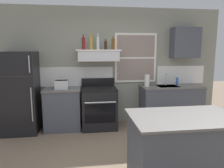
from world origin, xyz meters
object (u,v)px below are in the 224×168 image
at_px(bottle_brown_stout, 106,45).
at_px(paper_towel_roll, 147,81).
at_px(toaster, 62,85).
at_px(kitchen_island, 183,149).
at_px(bottle_amber_wine, 113,44).
at_px(bottle_clear_tall, 98,43).
at_px(bottle_red_label_wine, 83,43).
at_px(bottle_champagne_gold_foil, 91,43).
at_px(dish_soap_bottle, 177,81).
at_px(refrigerator, 20,93).
at_px(stove_range, 99,107).

xyz_separation_m(bottle_brown_stout, paper_towel_roll, (0.94, -0.07, -0.80)).
bearing_deg(bottle_brown_stout, toaster, -171.58).
bearing_deg(bottle_brown_stout, kitchen_island, -71.12).
xyz_separation_m(toaster, bottle_amber_wine, (1.13, 0.10, 0.86)).
relative_size(bottle_brown_stout, kitchen_island, 0.16).
bearing_deg(bottle_brown_stout, bottle_clear_tall, 173.47).
bearing_deg(bottle_brown_stout, paper_towel_roll, -4.36).
relative_size(bottle_red_label_wine, bottle_amber_wine, 1.11).
relative_size(bottle_champagne_gold_foil, kitchen_island, 0.23).
bearing_deg(bottle_red_label_wine, dish_soap_bottle, 2.35).
bearing_deg(paper_towel_roll, refrigerator, -178.75).
height_order(toaster, dish_soap_bottle, toaster).
xyz_separation_m(refrigerator, dish_soap_bottle, (3.53, 0.16, 0.15)).
distance_m(bottle_champagne_gold_foil, dish_soap_bottle, 2.22).
relative_size(bottle_red_label_wine, bottle_champagne_gold_foil, 0.96).
xyz_separation_m(bottle_clear_tall, dish_soap_bottle, (1.88, 0.01, -0.89)).
distance_m(bottle_red_label_wine, bottle_amber_wine, 0.64).
bearing_deg(bottle_amber_wine, bottle_clear_tall, 169.57).
height_order(bottle_champagne_gold_foil, kitchen_island, bottle_champagne_gold_foil).
xyz_separation_m(bottle_champagne_gold_foil, paper_towel_roll, (1.26, -0.12, -0.84)).
bearing_deg(bottle_clear_tall, stove_range, -88.64).
relative_size(toaster, paper_towel_roll, 1.10).
distance_m(toaster, bottle_champagne_gold_foil, 1.10).
height_order(stove_range, bottle_clear_tall, bottle_clear_tall).
relative_size(paper_towel_roll, kitchen_island, 0.19).
distance_m(stove_range, bottle_brown_stout, 1.39).
bearing_deg(bottle_champagne_gold_foil, bottle_amber_wine, -10.29).
xyz_separation_m(bottle_amber_wine, kitchen_island, (0.61, -2.21, -1.41)).
bearing_deg(refrigerator, stove_range, 0.79).
xyz_separation_m(bottle_red_label_wine, paper_towel_roll, (1.43, -0.01, -0.83)).
bearing_deg(kitchen_island, bottle_red_label_wine, 119.75).
bearing_deg(bottle_red_label_wine, toaster, -170.50).
distance_m(bottle_champagne_gold_foil, bottle_amber_wine, 0.49).
relative_size(bottle_champagne_gold_foil, bottle_brown_stout, 1.43).
height_order(bottle_red_label_wine, bottle_champagne_gold_foil, bottle_champagne_gold_foil).
bearing_deg(bottle_amber_wine, bottle_brown_stout, 165.66).
bearing_deg(paper_towel_roll, bottle_brown_stout, 175.64).
height_order(stove_range, dish_soap_bottle, same).
height_order(toaster, bottle_brown_stout, bottle_brown_stout).
xyz_separation_m(bottle_champagne_gold_foil, kitchen_island, (1.09, -2.30, -1.43)).
xyz_separation_m(bottle_brown_stout, bottle_amber_wine, (0.16, -0.04, 0.02)).
bearing_deg(toaster, stove_range, 2.39).
xyz_separation_m(toaster, paper_towel_roll, (1.91, 0.07, 0.04)).
bearing_deg(dish_soap_bottle, bottle_champagne_gold_foil, 179.50).
xyz_separation_m(bottle_brown_stout, dish_soap_bottle, (1.72, 0.03, -0.84)).
bearing_deg(bottle_champagne_gold_foil, dish_soap_bottle, -0.50).
height_order(refrigerator, bottle_champagne_gold_foil, bottle_champagne_gold_foil).
bearing_deg(bottle_amber_wine, paper_towel_roll, -2.24).
height_order(bottle_amber_wine, kitchen_island, bottle_amber_wine).
bearing_deg(bottle_amber_wine, refrigerator, -177.37).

